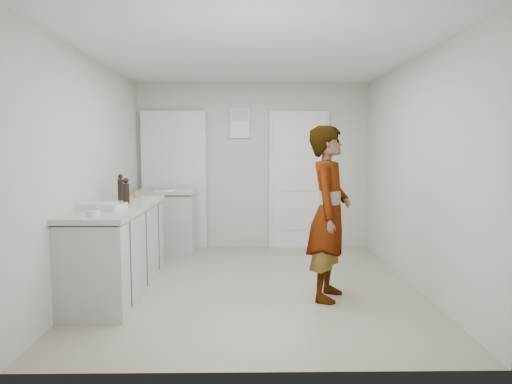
{
  "coord_description": "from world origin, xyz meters",
  "views": [
    {
      "loc": [
        -0.05,
        -4.97,
        1.53
      ],
      "look_at": [
        0.02,
        0.4,
        1.0
      ],
      "focal_mm": 32.0,
      "sensor_mm": 36.0,
      "label": 1
    }
  ],
  "objects_px": {
    "spice_jar": "(135,195)",
    "oil_cruet_a": "(126,191)",
    "egg_bowl": "(93,213)",
    "baking_dish": "(105,207)",
    "person": "(329,213)",
    "cake_mix_box": "(126,191)",
    "oil_cruet_b": "(121,188)"
  },
  "relations": [
    {
      "from": "person",
      "to": "cake_mix_box",
      "type": "bearing_deg",
      "value": 85.21
    },
    {
      "from": "person",
      "to": "oil_cruet_a",
      "type": "bearing_deg",
      "value": 99.57
    },
    {
      "from": "cake_mix_box",
      "to": "egg_bowl",
      "type": "height_order",
      "value": "cake_mix_box"
    },
    {
      "from": "cake_mix_box",
      "to": "egg_bowl",
      "type": "relative_size",
      "value": 1.37
    },
    {
      "from": "spice_jar",
      "to": "oil_cruet_a",
      "type": "bearing_deg",
      "value": -84.9
    },
    {
      "from": "person",
      "to": "baking_dish",
      "type": "xyz_separation_m",
      "value": [
        -2.22,
        -0.08,
        0.08
      ]
    },
    {
      "from": "cake_mix_box",
      "to": "oil_cruet_b",
      "type": "xyz_separation_m",
      "value": [
        0.02,
        -0.31,
        0.06
      ]
    },
    {
      "from": "cake_mix_box",
      "to": "person",
      "type": "bearing_deg",
      "value": -39.86
    },
    {
      "from": "baking_dish",
      "to": "oil_cruet_b",
      "type": "bearing_deg",
      "value": 94.59
    },
    {
      "from": "person",
      "to": "baking_dish",
      "type": "bearing_deg",
      "value": 111.42
    },
    {
      "from": "baking_dish",
      "to": "person",
      "type": "bearing_deg",
      "value": 2.1
    },
    {
      "from": "baking_dish",
      "to": "egg_bowl",
      "type": "height_order",
      "value": "baking_dish"
    },
    {
      "from": "cake_mix_box",
      "to": "baking_dish",
      "type": "xyz_separation_m",
      "value": [
        0.08,
        -1.11,
        -0.05
      ]
    },
    {
      "from": "person",
      "to": "spice_jar",
      "type": "bearing_deg",
      "value": 85.27
    },
    {
      "from": "oil_cruet_a",
      "to": "baking_dish",
      "type": "height_order",
      "value": "oil_cruet_a"
    },
    {
      "from": "egg_bowl",
      "to": "baking_dish",
      "type": "bearing_deg",
      "value": 93.86
    },
    {
      "from": "person",
      "to": "spice_jar",
      "type": "relative_size",
      "value": 22.56
    },
    {
      "from": "baking_dish",
      "to": "egg_bowl",
      "type": "xyz_separation_m",
      "value": [
        0.03,
        -0.41,
        -0.01
      ]
    },
    {
      "from": "egg_bowl",
      "to": "oil_cruet_b",
      "type": "bearing_deg",
      "value": 94.34
    },
    {
      "from": "cake_mix_box",
      "to": "baking_dish",
      "type": "relative_size",
      "value": 0.39
    },
    {
      "from": "oil_cruet_b",
      "to": "person",
      "type": "bearing_deg",
      "value": -17.41
    },
    {
      "from": "spice_jar",
      "to": "oil_cruet_b",
      "type": "xyz_separation_m",
      "value": [
        -0.1,
        -0.26,
        0.11
      ]
    },
    {
      "from": "spice_jar",
      "to": "oil_cruet_b",
      "type": "bearing_deg",
      "value": -111.56
    },
    {
      "from": "person",
      "to": "egg_bowl",
      "type": "relative_size",
      "value": 14.94
    },
    {
      "from": "cake_mix_box",
      "to": "baking_dish",
      "type": "height_order",
      "value": "cake_mix_box"
    },
    {
      "from": "cake_mix_box",
      "to": "oil_cruet_b",
      "type": "distance_m",
      "value": 0.32
    },
    {
      "from": "person",
      "to": "cake_mix_box",
      "type": "relative_size",
      "value": 10.88
    },
    {
      "from": "cake_mix_box",
      "to": "spice_jar",
      "type": "relative_size",
      "value": 2.07
    },
    {
      "from": "person",
      "to": "spice_jar",
      "type": "xyz_separation_m",
      "value": [
        -2.18,
        0.97,
        0.09
      ]
    },
    {
      "from": "person",
      "to": "oil_cruet_b",
      "type": "xyz_separation_m",
      "value": [
        -2.28,
        0.71,
        0.2
      ]
    },
    {
      "from": "person",
      "to": "egg_bowl",
      "type": "bearing_deg",
      "value": 122.08
    },
    {
      "from": "egg_bowl",
      "to": "oil_cruet_a",
      "type": "bearing_deg",
      "value": 85.75
    }
  ]
}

